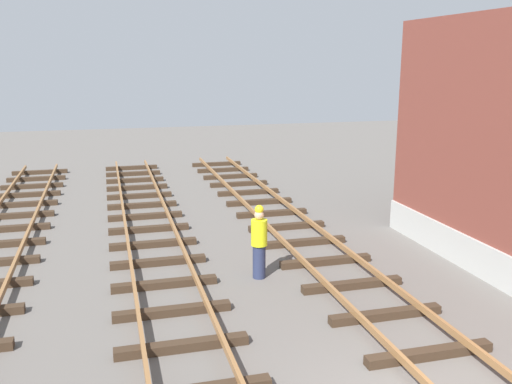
% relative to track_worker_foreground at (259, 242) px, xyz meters
% --- Properties ---
extents(track_worker_foreground, '(0.40, 0.40, 1.87)m').
position_rel_track_worker_foreground_xyz_m(track_worker_foreground, '(0.00, 0.00, 0.00)').
color(track_worker_foreground, '#262D4C').
rests_on(track_worker_foreground, ground).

